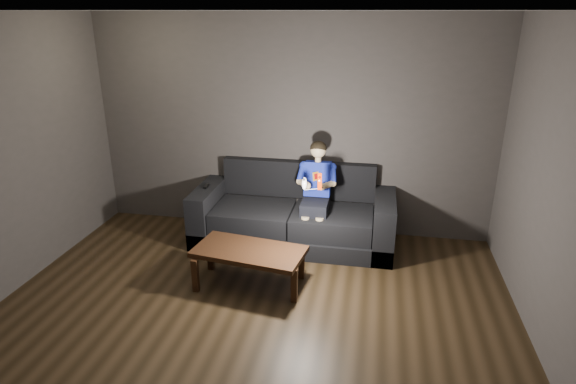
# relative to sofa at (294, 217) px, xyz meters

# --- Properties ---
(floor) EXTENTS (5.00, 5.00, 0.00)m
(floor) POSITION_rel_sofa_xyz_m (-0.12, -2.12, -0.30)
(floor) COLOR black
(floor) RESTS_ON ground
(back_wall) EXTENTS (5.00, 0.04, 2.70)m
(back_wall) POSITION_rel_sofa_xyz_m (-0.12, 0.38, 1.05)
(back_wall) COLOR #393532
(back_wall) RESTS_ON ground
(ceiling) EXTENTS (5.00, 5.00, 0.02)m
(ceiling) POSITION_rel_sofa_xyz_m (-0.12, -2.12, 2.40)
(ceiling) COLOR silver
(ceiling) RESTS_ON back_wall
(sofa) EXTENTS (2.42, 1.04, 0.93)m
(sofa) POSITION_rel_sofa_xyz_m (0.00, 0.00, 0.00)
(sofa) COLOR black
(sofa) RESTS_ON floor
(child) EXTENTS (0.47, 0.57, 1.14)m
(child) POSITION_rel_sofa_xyz_m (0.27, -0.07, 0.46)
(child) COLOR black
(child) RESTS_ON sofa
(wii_remote_red) EXTENTS (0.06, 0.08, 0.18)m
(wii_remote_red) POSITION_rel_sofa_xyz_m (0.36, -0.51, 0.67)
(wii_remote_red) COLOR red
(wii_remote_red) RESTS_ON child
(nunchuk_white) EXTENTS (0.07, 0.09, 0.15)m
(nunchuk_white) POSITION_rel_sofa_xyz_m (0.20, -0.51, 0.63)
(nunchuk_white) COLOR white
(nunchuk_white) RESTS_ON child
(wii_remote_black) EXTENTS (0.04, 0.14, 0.03)m
(wii_remote_black) POSITION_rel_sofa_xyz_m (-1.09, -0.09, 0.37)
(wii_remote_black) COLOR black
(wii_remote_black) RESTS_ON sofa
(coffee_table) EXTENTS (1.19, 0.72, 0.41)m
(coffee_table) POSITION_rel_sofa_xyz_m (-0.27, -1.13, 0.05)
(coffee_table) COLOR black
(coffee_table) RESTS_ON floor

